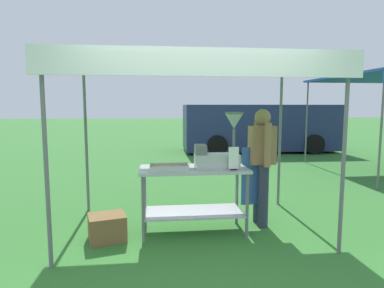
# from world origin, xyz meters

# --- Properties ---
(ground_plane) EXTENTS (70.00, 70.00, 0.00)m
(ground_plane) POSITION_xyz_m (0.00, 6.00, 0.00)
(ground_plane) COLOR #33702D
(stall_canopy) EXTENTS (3.32, 2.07, 2.22)m
(stall_canopy) POSITION_xyz_m (0.02, 1.13, 2.14)
(stall_canopy) COLOR slate
(stall_canopy) RESTS_ON ground
(donut_cart) EXTENTS (1.38, 0.63, 0.86)m
(donut_cart) POSITION_xyz_m (0.02, 1.03, 0.64)
(donut_cart) COLOR #B7B7BC
(donut_cart) RESTS_ON ground
(donut_tray) EXTENTS (0.48, 0.27, 0.07)m
(donut_tray) POSITION_xyz_m (-0.31, 0.90, 0.89)
(donut_tray) COLOR #B7B7BC
(donut_tray) RESTS_ON donut_cart
(donut_fryer) EXTENTS (0.62, 0.28, 0.71)m
(donut_fryer) POSITION_xyz_m (0.35, 1.00, 1.10)
(donut_fryer) COLOR #B7B7BC
(donut_fryer) RESTS_ON donut_cart
(menu_sign) EXTENTS (0.13, 0.05, 0.29)m
(menu_sign) POSITION_xyz_m (0.49, 0.82, 0.99)
(menu_sign) COLOR black
(menu_sign) RESTS_ON donut_cart
(vendor) EXTENTS (0.45, 0.53, 1.61)m
(vendor) POSITION_xyz_m (0.98, 1.23, 0.90)
(vendor) COLOR #2D3347
(vendor) RESTS_ON ground
(supply_crate) EXTENTS (0.52, 0.47, 0.32)m
(supply_crate) POSITION_xyz_m (-1.08, 0.90, 0.16)
(supply_crate) COLOR brown
(supply_crate) RESTS_ON ground
(van_navy) EXTENTS (5.45, 2.16, 1.69)m
(van_navy) POSITION_xyz_m (3.26, 8.53, 0.88)
(van_navy) COLOR navy
(van_navy) RESTS_ON ground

